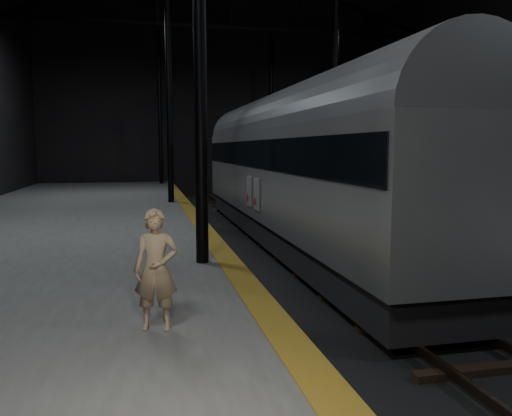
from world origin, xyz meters
name	(u,v)px	position (x,y,z in m)	size (l,w,h in m)	color
ground	(312,259)	(0.00, 0.00, 0.00)	(44.00, 44.00, 0.00)	black
platform_left	(50,254)	(-7.50, 0.00, 0.50)	(9.00, 43.80, 1.00)	#4C4C4A
tactile_strip	(206,230)	(-3.25, 0.00, 1.00)	(0.50, 43.80, 0.01)	brown
track	(312,257)	(0.00, 0.00, 0.07)	(2.40, 43.00, 0.24)	#3F3328
train	(292,161)	(0.00, 2.20, 2.91)	(2.93, 19.54, 5.22)	#9A9EA2
woman	(156,270)	(-4.83, -7.74, 1.80)	(0.58, 0.38, 1.59)	tan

